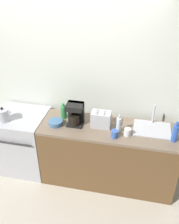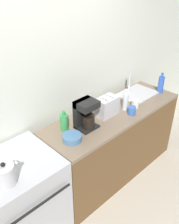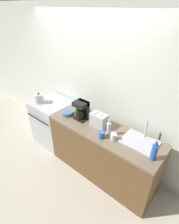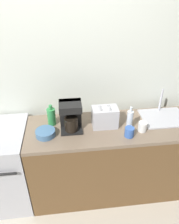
{
  "view_description": "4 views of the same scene",
  "coord_description": "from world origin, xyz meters",
  "px_view_note": "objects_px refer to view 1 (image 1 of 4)",
  "views": [
    {
      "loc": [
        0.95,
        -2.34,
        2.85
      ],
      "look_at": [
        0.38,
        0.32,
        1.13
      ],
      "focal_mm": 40.0,
      "sensor_mm": 36.0,
      "label": 1
    },
    {
      "loc": [
        -1.29,
        -1.27,
        2.42
      ],
      "look_at": [
        0.26,
        0.33,
        1.07
      ],
      "focal_mm": 40.0,
      "sensor_mm": 36.0,
      "label": 2
    },
    {
      "loc": [
        1.85,
        -1.44,
        2.54
      ],
      "look_at": [
        0.32,
        0.36,
        1.08
      ],
      "focal_mm": 28.0,
      "sensor_mm": 36.0,
      "label": 3
    },
    {
      "loc": [
        0.16,
        -1.47,
        2.26
      ],
      "look_at": [
        0.38,
        0.33,
        1.11
      ],
      "focal_mm": 35.0,
      "sensor_mm": 36.0,
      "label": 4
    }
  ],
  "objects_px": {
    "kettle": "(3,115)",
    "bottle_clear": "(119,125)",
    "stove": "(24,141)",
    "cup_blue": "(115,134)",
    "cup_white": "(127,132)",
    "toaster": "(101,119)",
    "coffee_maker": "(75,113)",
    "bottle_green": "(64,112)",
    "bowl": "(56,123)",
    "bottle_blue": "(175,133)"
  },
  "relations": [
    {
      "from": "bottle_blue",
      "to": "coffee_maker",
      "type": "bearing_deg",
      "value": 175.23
    },
    {
      "from": "coffee_maker",
      "to": "stove",
      "type": "bearing_deg",
      "value": 178.66
    },
    {
      "from": "bottle_green",
      "to": "cup_white",
      "type": "bearing_deg",
      "value": -14.01
    },
    {
      "from": "stove",
      "to": "bottle_clear",
      "type": "xyz_separation_m",
      "value": [
        1.4,
        -0.08,
        0.56
      ]
    },
    {
      "from": "cup_white",
      "to": "bottle_blue",
      "type": "bearing_deg",
      "value": 1.15
    },
    {
      "from": "toaster",
      "to": "coffee_maker",
      "type": "height_order",
      "value": "coffee_maker"
    },
    {
      "from": "coffee_maker",
      "to": "bottle_green",
      "type": "bearing_deg",
      "value": 151.27
    },
    {
      "from": "stove",
      "to": "kettle",
      "type": "xyz_separation_m",
      "value": [
        -0.15,
        -0.15,
        0.54
      ]
    },
    {
      "from": "coffee_maker",
      "to": "bowl",
      "type": "height_order",
      "value": "coffee_maker"
    },
    {
      "from": "kettle",
      "to": "bowl",
      "type": "distance_m",
      "value": 0.73
    },
    {
      "from": "stove",
      "to": "bowl",
      "type": "distance_m",
      "value": 0.75
    },
    {
      "from": "cup_white",
      "to": "cup_blue",
      "type": "bearing_deg",
      "value": -155.66
    },
    {
      "from": "bottle_clear",
      "to": "bowl",
      "type": "bearing_deg",
      "value": -178.78
    },
    {
      "from": "coffee_maker",
      "to": "bottle_blue",
      "type": "relative_size",
      "value": 1.13
    },
    {
      "from": "toaster",
      "to": "bowl",
      "type": "xyz_separation_m",
      "value": [
        -0.59,
        -0.09,
        -0.08
      ]
    },
    {
      "from": "stove",
      "to": "coffee_maker",
      "type": "relative_size",
      "value": 2.99
    },
    {
      "from": "bottle_green",
      "to": "cup_white",
      "type": "relative_size",
      "value": 2.3
    },
    {
      "from": "kettle",
      "to": "bottle_clear",
      "type": "height_order",
      "value": "bottle_clear"
    },
    {
      "from": "kettle",
      "to": "cup_white",
      "type": "distance_m",
      "value": 1.68
    },
    {
      "from": "cup_white",
      "to": "toaster",
      "type": "bearing_deg",
      "value": 160.55
    },
    {
      "from": "cup_white",
      "to": "bowl",
      "type": "height_order",
      "value": "cup_white"
    },
    {
      "from": "kettle",
      "to": "cup_white",
      "type": "height_order",
      "value": "kettle"
    },
    {
      "from": "kettle",
      "to": "bowl",
      "type": "xyz_separation_m",
      "value": [
        0.72,
        0.05,
        -0.06
      ]
    },
    {
      "from": "coffee_maker",
      "to": "cup_white",
      "type": "relative_size",
      "value": 3.15
    },
    {
      "from": "kettle",
      "to": "bowl",
      "type": "bearing_deg",
      "value": 4.03
    },
    {
      "from": "toaster",
      "to": "bottle_blue",
      "type": "xyz_separation_m",
      "value": [
        0.92,
        -0.12,
        0.01
      ]
    },
    {
      "from": "bottle_green",
      "to": "toaster",
      "type": "bearing_deg",
      "value": -10.22
    },
    {
      "from": "stove",
      "to": "bottle_green",
      "type": "height_order",
      "value": "bottle_green"
    },
    {
      "from": "bottle_green",
      "to": "bowl",
      "type": "height_order",
      "value": "bottle_green"
    },
    {
      "from": "bottle_blue",
      "to": "bottle_green",
      "type": "height_order",
      "value": "bottle_blue"
    },
    {
      "from": "kettle",
      "to": "bottle_green",
      "type": "height_order",
      "value": "bottle_green"
    },
    {
      "from": "kettle",
      "to": "bottle_clear",
      "type": "distance_m",
      "value": 1.56
    },
    {
      "from": "bottle_clear",
      "to": "cup_blue",
      "type": "bearing_deg",
      "value": -105.08
    },
    {
      "from": "cup_blue",
      "to": "cup_white",
      "type": "bearing_deg",
      "value": 24.34
    },
    {
      "from": "kettle",
      "to": "stove",
      "type": "bearing_deg",
      "value": 44.5
    },
    {
      "from": "toaster",
      "to": "bottle_blue",
      "type": "relative_size",
      "value": 0.93
    },
    {
      "from": "bottle_clear",
      "to": "kettle",
      "type": "bearing_deg",
      "value": -177.47
    },
    {
      "from": "kettle",
      "to": "coffee_maker",
      "type": "xyz_separation_m",
      "value": [
        0.98,
        0.13,
        0.07
      ]
    },
    {
      "from": "kettle",
      "to": "bottle_clear",
      "type": "xyz_separation_m",
      "value": [
        1.56,
        0.07,
        0.02
      ]
    },
    {
      "from": "bowl",
      "to": "cup_blue",
      "type": "bearing_deg",
      "value": -7.57
    },
    {
      "from": "bottle_blue",
      "to": "cup_white",
      "type": "relative_size",
      "value": 2.78
    },
    {
      "from": "stove",
      "to": "bottle_clear",
      "type": "bearing_deg",
      "value": -3.32
    },
    {
      "from": "stove",
      "to": "cup_blue",
      "type": "height_order",
      "value": "cup_blue"
    },
    {
      "from": "toaster",
      "to": "bottle_clear",
      "type": "relative_size",
      "value": 1.02
    },
    {
      "from": "stove",
      "to": "bottle_clear",
      "type": "relative_size",
      "value": 3.7
    },
    {
      "from": "stove",
      "to": "kettle",
      "type": "relative_size",
      "value": 4.48
    },
    {
      "from": "toaster",
      "to": "cup_blue",
      "type": "bearing_deg",
      "value": -43.73
    },
    {
      "from": "coffee_maker",
      "to": "bottle_blue",
      "type": "distance_m",
      "value": 1.27
    },
    {
      "from": "toaster",
      "to": "cup_white",
      "type": "height_order",
      "value": "toaster"
    },
    {
      "from": "bottle_blue",
      "to": "kettle",
      "type": "bearing_deg",
      "value": -179.35
    }
  ]
}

